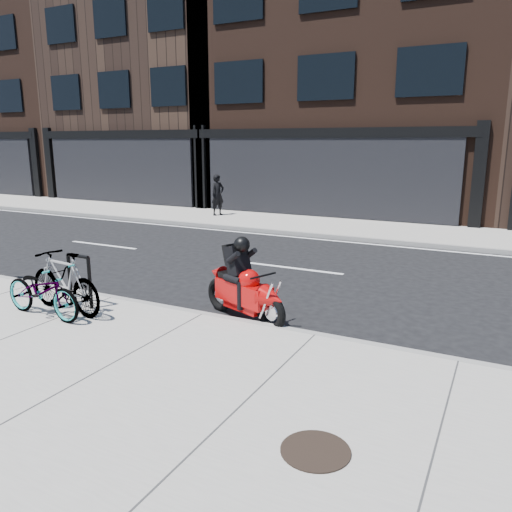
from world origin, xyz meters
The scene contains 12 objects.
ground centered at (0.00, 0.00, 0.00)m, with size 120.00×120.00×0.00m, color black.
sidewalk_near centered at (0.00, -5.00, 0.07)m, with size 60.00×6.00×0.13m, color gray.
sidewalk_far centered at (0.00, 7.75, 0.07)m, with size 60.00×3.50×0.13m, color gray.
building_west centered at (-22.00, 14.50, 6.75)m, with size 10.00×10.00×13.50m, color black.
building_midwest centered at (-12.00, 14.50, 6.00)m, with size 10.00×10.00×12.00m, color black.
building_center centered at (-2.00, 14.50, 7.25)m, with size 12.00×10.00×14.50m, color black.
bike_rack centered at (-2.10, -2.60, 0.68)m, with size 0.56×0.08×0.93m.
bicycle_front centered at (-2.24, -3.27, 0.58)m, with size 0.59×1.69×0.89m, color gray.
bicycle_rear centered at (-2.08, -2.94, 0.66)m, with size 0.50×1.76×1.06m, color gray.
motorcycle centered at (0.66, -1.63, 0.58)m, with size 1.84×0.98×1.43m.
pedestrian centered at (-5.72, 7.93, 0.92)m, with size 0.58×0.38×1.58m, color black.
manhole_cover centered at (3.01, -4.70, 0.14)m, with size 0.66×0.66×0.01m, color black.
Camera 1 is at (4.39, -8.61, 2.94)m, focal length 35.00 mm.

